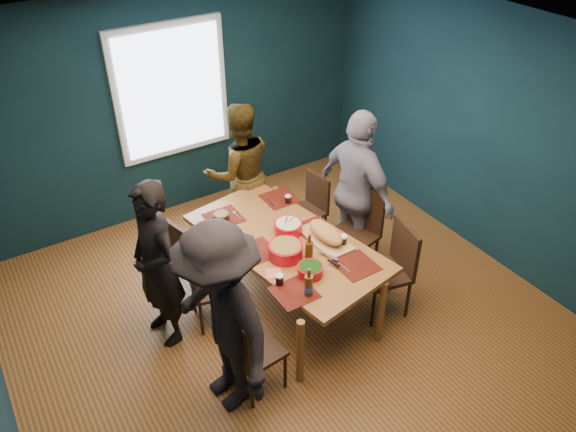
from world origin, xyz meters
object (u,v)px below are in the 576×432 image
(person_far_left, at_px, (157,266))
(cutting_board, at_px, (326,234))
(person_right, at_px, (357,192))
(chair_right_far, at_px, (311,204))
(dining_table, at_px, (286,246))
(person_back, at_px, (240,173))
(bowl_herbs, at_px, (310,270))
(bowl_salad, at_px, (286,250))
(chair_right_mid, at_px, (358,225))
(chair_left_far, at_px, (191,254))
(chair_left_near, at_px, (247,348))
(bowl_dumpling, at_px, (288,227))
(person_near_left, at_px, (221,321))
(chair_right_near, at_px, (393,263))
(chair_left_mid, at_px, (203,282))

(person_far_left, distance_m, cutting_board, 1.59)
(person_right, bearing_deg, chair_right_far, 14.54)
(dining_table, relative_size, person_back, 1.31)
(person_far_left, bearing_deg, bowl_herbs, 47.22)
(person_back, bearing_deg, dining_table, 92.46)
(bowl_salad, relative_size, cutting_board, 0.46)
(chair_right_mid, xyz_separation_m, person_back, (-0.72, 1.25, 0.24))
(chair_left_far, distance_m, chair_left_near, 1.37)
(bowl_dumpling, bearing_deg, chair_right_mid, -5.69)
(chair_right_mid, distance_m, bowl_dumpling, 0.86)
(person_near_left, bearing_deg, person_back, 143.46)
(chair_left_near, xyz_separation_m, bowl_dumpling, (0.95, 0.88, 0.31))
(person_back, bearing_deg, bowl_herbs, 92.21)
(chair_right_far, height_order, bowl_salad, bowl_salad)
(dining_table, relative_size, chair_right_far, 2.60)
(dining_table, relative_size, chair_left_near, 2.44)
(chair_right_mid, bearing_deg, chair_right_near, -110.38)
(chair_left_near, xyz_separation_m, person_right, (1.85, 0.94, 0.38))
(chair_right_near, height_order, cutting_board, chair_right_near)
(bowl_herbs, bearing_deg, bowl_salad, 98.71)
(person_back, bearing_deg, chair_left_mid, 58.34)
(chair_right_far, xyz_separation_m, person_near_left, (-1.86, -1.47, 0.41))
(chair_right_far, bearing_deg, bowl_dumpling, -145.15)
(dining_table, xyz_separation_m, chair_left_mid, (-0.82, 0.16, -0.20))
(chair_left_near, height_order, person_near_left, person_near_left)
(person_far_left, bearing_deg, cutting_board, 65.68)
(chair_left_mid, xyz_separation_m, chair_left_near, (-0.05, -0.94, 0.02))
(bowl_salad, bearing_deg, dining_table, 56.73)
(person_far_left, xyz_separation_m, bowl_dumpling, (1.30, -0.12, -0.01))
(person_far_left, bearing_deg, bowl_dumpling, 75.55)
(chair_left_near, bearing_deg, person_back, 57.24)
(chair_left_far, distance_m, person_back, 1.20)
(chair_right_far, relative_size, bowl_salad, 2.60)
(chair_left_near, bearing_deg, chair_right_far, 36.58)
(chair_left_far, distance_m, chair_right_mid, 1.76)
(dining_table, relative_size, chair_left_mid, 2.52)
(person_right, relative_size, bowl_salad, 5.60)
(person_far_left, relative_size, bowl_dumpling, 6.11)
(person_far_left, bearing_deg, dining_table, 70.65)
(person_back, distance_m, bowl_salad, 1.50)
(person_right, relative_size, bowl_herbs, 7.85)
(chair_left_far, bearing_deg, person_far_left, -156.18)
(chair_left_near, relative_size, person_near_left, 0.50)
(chair_right_mid, distance_m, person_back, 1.46)
(chair_left_near, height_order, chair_right_near, chair_right_near)
(chair_left_mid, xyz_separation_m, chair_right_mid, (1.73, -0.15, 0.09))
(chair_right_mid, height_order, person_far_left, person_far_left)
(chair_right_mid, bearing_deg, cutting_board, -172.91)
(bowl_salad, height_order, bowl_dumpling, bowl_dumpling)
(person_far_left, distance_m, bowl_dumpling, 1.31)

